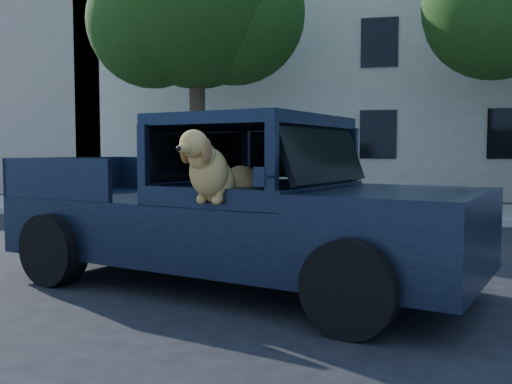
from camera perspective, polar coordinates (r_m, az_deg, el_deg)
ground at (r=6.18m, az=2.37°, el=-11.21°), size 120.00×120.00×0.00m
far_sidewalk at (r=15.19m, az=8.22°, el=-1.85°), size 60.00×4.00×0.15m
lane_stripes at (r=9.48m, az=18.03°, el=-6.00°), size 21.60×0.14×0.01m
street_tree_left at (r=16.78m, az=-5.83°, el=18.12°), size 6.00×5.20×8.60m
building_main at (r=22.65m, az=17.36°, el=11.16°), size 26.00×6.00×9.00m
building_left at (r=27.61m, az=-23.70°, el=8.65°), size 12.00×6.00×8.00m
pickup_truck at (r=6.94m, az=-2.90°, el=-3.71°), size 6.11×3.90×2.04m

